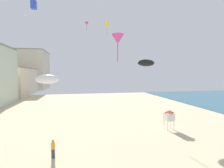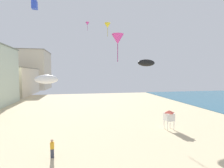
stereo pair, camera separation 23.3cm
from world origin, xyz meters
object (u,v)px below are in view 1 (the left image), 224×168
(kite_flyer, at_px, (53,148))
(kite_white_parafoil, at_px, (47,79))
(lifeguard_stand, at_px, (169,116))
(kite_magenta_delta_2, at_px, (87,24))
(kite_magenta_delta, at_px, (118,39))
(kite_black_parafoil, at_px, (146,63))
(kite_blue_box, at_px, (34,5))
(kite_yellow_delta, at_px, (107,26))

(kite_flyer, xyz_separation_m, kite_white_parafoil, (-0.59, 1.37, 5.88))
(lifeguard_stand, distance_m, kite_magenta_delta_2, 26.56)
(kite_magenta_delta, bearing_deg, kite_black_parafoil, 31.83)
(lifeguard_stand, relative_size, kite_black_parafoil, 0.90)
(lifeguard_stand, relative_size, kite_blue_box, 1.68)
(kite_magenta_delta_2, bearing_deg, kite_yellow_delta, -10.74)
(kite_white_parafoil, relative_size, kite_magenta_delta_2, 1.12)
(kite_magenta_delta, bearing_deg, kite_blue_box, 136.06)
(kite_magenta_delta_2, distance_m, kite_black_parafoil, 18.17)
(kite_magenta_delta_2, relative_size, kite_black_parafoil, 0.66)
(kite_flyer, xyz_separation_m, kite_blue_box, (-5.85, 19.64, 19.41))
(kite_magenta_delta, xyz_separation_m, kite_white_parafoil, (-7.98, -5.52, -5.07))
(kite_magenta_delta_2, bearing_deg, kite_white_parafoil, -102.39)
(kite_magenta_delta_2, bearing_deg, kite_magenta_delta, -78.97)
(kite_blue_box, bearing_deg, kite_black_parafoil, -26.66)
(kite_blue_box, height_order, kite_yellow_delta, kite_blue_box)
(kite_blue_box, height_order, kite_magenta_delta_2, kite_blue_box)
(kite_white_parafoil, relative_size, kite_yellow_delta, 0.70)
(lifeguard_stand, height_order, kite_white_parafoil, kite_white_parafoil)
(kite_magenta_delta, xyz_separation_m, kite_black_parafoil, (5.44, 3.38, -2.81))
(lifeguard_stand, xyz_separation_m, kite_white_parafoil, (-14.43, -3.49, 4.96))
(kite_flyer, distance_m, kite_white_parafoil, 6.06)
(kite_blue_box, height_order, kite_black_parafoil, kite_blue_box)
(kite_blue_box, xyz_separation_m, kite_black_parafoil, (18.68, -9.38, -11.27))
(kite_magenta_delta, relative_size, kite_black_parafoil, 1.28)
(kite_magenta_delta, xyz_separation_m, kite_magenta_delta_2, (-3.18, 16.32, 6.58))
(lifeguard_stand, height_order, kite_black_parafoil, kite_black_parafoil)
(lifeguard_stand, bearing_deg, kite_magenta_delta_2, 117.56)
(kite_yellow_delta, bearing_deg, kite_flyer, -110.99)
(kite_white_parafoil, height_order, kite_magenta_delta_2, kite_magenta_delta_2)
(kite_white_parafoil, xyz_separation_m, kite_yellow_delta, (9.18, 21.01, 11.25))
(kite_magenta_delta, distance_m, kite_magenta_delta_2, 17.88)
(lifeguard_stand, xyz_separation_m, kite_yellow_delta, (-5.26, 17.51, 16.21))
(kite_white_parafoil, distance_m, kite_yellow_delta, 25.53)
(kite_magenta_delta_2, xyz_separation_m, kite_black_parafoil, (8.62, -12.94, -9.39))
(kite_white_parafoil, bearing_deg, kite_black_parafoil, 33.54)
(lifeguard_stand, distance_m, kite_blue_box, 30.79)
(kite_black_parafoil, relative_size, kite_yellow_delta, 0.95)
(kite_magenta_delta, bearing_deg, kite_magenta_delta_2, 101.03)
(lifeguard_stand, bearing_deg, kite_white_parafoil, -166.55)
(kite_white_parafoil, xyz_separation_m, kite_black_parafoil, (13.42, 8.90, 2.26))
(lifeguard_stand, relative_size, kite_yellow_delta, 0.85)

